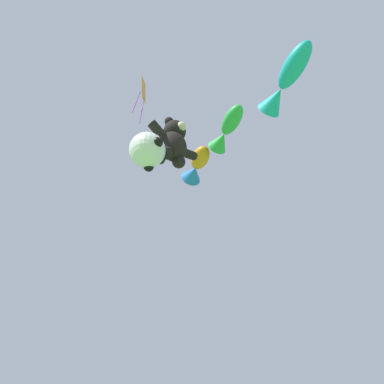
% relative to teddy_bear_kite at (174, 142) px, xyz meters
% --- Properties ---
extents(teddy_bear_kite, '(1.98, 0.87, 2.01)m').
position_rel_teddy_bear_kite_xyz_m(teddy_bear_kite, '(0.00, 0.00, 0.00)').
color(teddy_bear_kite, black).
extents(soccer_ball_kite, '(1.09, 1.08, 1.00)m').
position_rel_teddy_bear_kite_xyz_m(soccer_ball_kite, '(-0.87, 0.01, -1.23)').
color(soccer_ball_kite, white).
extents(fish_kite_tangerine, '(1.53, 2.02, 0.89)m').
position_rel_teddy_bear_kite_xyz_m(fish_kite_tangerine, '(2.24, 1.16, 1.53)').
color(fish_kite_tangerine, orange).
extents(fish_kite_emerald, '(1.43, 2.08, 0.76)m').
position_rel_teddy_bear_kite_xyz_m(fish_kite_emerald, '(1.75, -0.88, 1.50)').
color(fish_kite_emerald, green).
extents(fish_kite_teal, '(1.73, 2.42, 0.82)m').
position_rel_teddy_bear_kite_xyz_m(fish_kite_teal, '(1.69, -3.37, 1.47)').
color(fish_kite_teal, '#19ADB2').
extents(diamond_kite, '(0.79, 0.83, 2.76)m').
position_rel_teddy_bear_kite_xyz_m(diamond_kite, '(-1.11, 0.76, 2.78)').
color(diamond_kite, orange).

